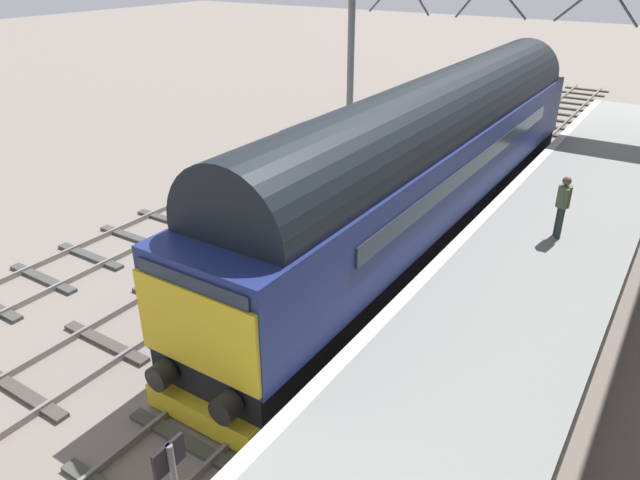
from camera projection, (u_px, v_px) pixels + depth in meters
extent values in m
plane|color=gray|center=(336.00, 310.00, 13.94)|extent=(140.00, 140.00, 0.00)
cube|color=slate|center=(311.00, 299.00, 14.26)|extent=(0.07, 60.00, 0.15)
cube|color=slate|center=(362.00, 317.00, 13.56)|extent=(0.07, 60.00, 0.15)
cube|color=#43453C|center=(185.00, 441.00, 10.16)|extent=(2.50, 0.26, 0.09)
cube|color=#43453C|center=(238.00, 394.00, 11.24)|extent=(2.50, 0.26, 0.09)
cube|color=#43453C|center=(282.00, 355.00, 12.31)|extent=(2.50, 0.26, 0.09)
cube|color=#43453C|center=(320.00, 323.00, 13.39)|extent=(2.50, 0.26, 0.09)
cube|color=#43453C|center=(351.00, 295.00, 14.46)|extent=(2.50, 0.26, 0.09)
cube|color=#43453C|center=(378.00, 272.00, 15.54)|extent=(2.50, 0.26, 0.09)
cube|color=#43453C|center=(402.00, 251.00, 16.61)|extent=(2.50, 0.26, 0.09)
cube|color=#43453C|center=(423.00, 233.00, 17.68)|extent=(2.50, 0.26, 0.09)
cube|color=#43453C|center=(441.00, 216.00, 18.76)|extent=(2.50, 0.26, 0.09)
cube|color=#43453C|center=(458.00, 202.00, 19.83)|extent=(2.50, 0.26, 0.09)
cube|color=#43453C|center=(473.00, 189.00, 20.91)|extent=(2.50, 0.26, 0.09)
cube|color=#43453C|center=(486.00, 177.00, 21.98)|extent=(2.50, 0.26, 0.09)
cube|color=#43453C|center=(498.00, 167.00, 23.06)|extent=(2.50, 0.26, 0.09)
cube|color=#43453C|center=(509.00, 157.00, 24.13)|extent=(2.50, 0.26, 0.09)
cube|color=#43453C|center=(519.00, 149.00, 25.20)|extent=(2.50, 0.26, 0.09)
cube|color=#43453C|center=(528.00, 140.00, 26.28)|extent=(2.50, 0.26, 0.09)
cube|color=#43453C|center=(537.00, 133.00, 27.35)|extent=(2.50, 0.26, 0.09)
cube|color=#43453C|center=(545.00, 126.00, 28.43)|extent=(2.50, 0.26, 0.09)
cube|color=#43453C|center=(552.00, 120.00, 29.50)|extent=(2.50, 0.26, 0.09)
cube|color=#43453C|center=(559.00, 114.00, 30.58)|extent=(2.50, 0.26, 0.09)
cube|color=#43453C|center=(565.00, 108.00, 31.65)|extent=(2.50, 0.26, 0.09)
cube|color=#43453C|center=(571.00, 103.00, 32.72)|extent=(2.50, 0.26, 0.09)
cube|color=#43453C|center=(577.00, 98.00, 33.80)|extent=(2.50, 0.26, 0.09)
cube|color=#43453C|center=(582.00, 94.00, 34.87)|extent=(2.50, 0.26, 0.09)
cube|color=#43453C|center=(587.00, 89.00, 35.95)|extent=(2.50, 0.26, 0.09)
cube|color=gray|center=(205.00, 262.00, 15.96)|extent=(0.07, 60.00, 0.15)
cube|color=gray|center=(246.00, 276.00, 15.26)|extent=(0.07, 60.00, 0.15)
cube|color=#47423A|center=(23.00, 393.00, 11.26)|extent=(2.50, 0.26, 0.09)
cube|color=#47423A|center=(106.00, 343.00, 12.71)|extent=(2.50, 0.26, 0.09)
cube|color=#47423A|center=(171.00, 302.00, 14.17)|extent=(2.50, 0.26, 0.09)
cube|color=#47423A|center=(225.00, 270.00, 15.62)|extent=(2.50, 0.26, 0.09)
cube|color=#47423A|center=(269.00, 243.00, 17.08)|extent=(2.50, 0.26, 0.09)
cube|color=#47423A|center=(307.00, 220.00, 18.53)|extent=(2.50, 0.26, 0.09)
cube|color=#47423A|center=(339.00, 200.00, 19.99)|extent=(2.50, 0.26, 0.09)
cube|color=#47423A|center=(366.00, 183.00, 21.45)|extent=(2.50, 0.26, 0.09)
cube|color=#47423A|center=(390.00, 168.00, 22.90)|extent=(2.50, 0.26, 0.09)
cube|color=#47423A|center=(411.00, 155.00, 24.36)|extent=(2.50, 0.26, 0.09)
cube|color=#47423A|center=(430.00, 144.00, 25.81)|extent=(2.50, 0.26, 0.09)
cube|color=#47423A|center=(447.00, 134.00, 27.27)|extent=(2.50, 0.26, 0.09)
cube|color=#47423A|center=(462.00, 124.00, 28.72)|extent=(2.50, 0.26, 0.09)
cube|color=#47423A|center=(476.00, 116.00, 30.18)|extent=(2.50, 0.26, 0.09)
cube|color=#47423A|center=(488.00, 108.00, 31.63)|extent=(2.50, 0.26, 0.09)
cube|color=#47423A|center=(500.00, 101.00, 33.09)|extent=(2.50, 0.26, 0.09)
cube|color=#47423A|center=(510.00, 95.00, 34.54)|extent=(2.50, 0.26, 0.09)
cube|color=#47423A|center=(519.00, 89.00, 36.00)|extent=(2.50, 0.26, 0.09)
cube|color=#47423A|center=(528.00, 84.00, 37.46)|extent=(2.50, 0.26, 0.09)
cube|color=gray|center=(115.00, 230.00, 17.75)|extent=(0.07, 60.00, 0.15)
cube|color=gray|center=(148.00, 242.00, 17.04)|extent=(0.07, 60.00, 0.15)
cube|color=#454441|center=(43.00, 278.00, 15.21)|extent=(2.50, 0.26, 0.09)
cube|color=#454441|center=(90.00, 256.00, 16.31)|extent=(2.50, 0.26, 0.09)
cube|color=#454441|center=(132.00, 237.00, 17.41)|extent=(2.50, 0.26, 0.09)
cube|color=#454441|center=(168.00, 220.00, 18.51)|extent=(2.50, 0.26, 0.09)
cube|color=#454441|center=(200.00, 205.00, 19.61)|extent=(2.50, 0.26, 0.09)
cube|color=#454441|center=(229.00, 191.00, 20.71)|extent=(2.50, 0.26, 0.09)
cube|color=#454441|center=(255.00, 179.00, 21.81)|extent=(2.50, 0.26, 0.09)
cube|color=#454441|center=(279.00, 168.00, 22.91)|extent=(2.50, 0.26, 0.09)
cube|color=#454441|center=(300.00, 158.00, 24.01)|extent=(2.50, 0.26, 0.09)
cube|color=#454441|center=(320.00, 149.00, 25.11)|extent=(2.50, 0.26, 0.09)
cube|color=#454441|center=(338.00, 141.00, 26.21)|extent=(2.50, 0.26, 0.09)
cube|color=#454441|center=(354.00, 133.00, 27.31)|extent=(2.50, 0.26, 0.09)
cube|color=#454441|center=(369.00, 126.00, 28.41)|extent=(2.50, 0.26, 0.09)
cube|color=#454441|center=(383.00, 120.00, 29.51)|extent=(2.50, 0.26, 0.09)
cube|color=#454441|center=(396.00, 114.00, 30.61)|extent=(2.50, 0.26, 0.09)
cube|color=#454441|center=(408.00, 108.00, 31.71)|extent=(2.50, 0.26, 0.09)
cube|color=#454441|center=(420.00, 103.00, 32.81)|extent=(2.50, 0.26, 0.09)
cube|color=#454441|center=(430.00, 98.00, 33.91)|extent=(2.50, 0.26, 0.09)
cube|color=#454441|center=(440.00, 93.00, 35.01)|extent=(2.50, 0.26, 0.09)
cube|color=#454441|center=(449.00, 89.00, 36.11)|extent=(2.50, 0.26, 0.09)
cube|color=#454441|center=(458.00, 85.00, 37.22)|extent=(2.50, 0.26, 0.09)
cube|color=#454441|center=(466.00, 81.00, 38.32)|extent=(2.50, 0.26, 0.09)
cube|color=#454441|center=(474.00, 77.00, 39.42)|extent=(2.50, 0.26, 0.09)
cube|color=gray|center=(487.00, 342.00, 11.96)|extent=(4.00, 44.00, 1.00)
cube|color=white|center=(406.00, 295.00, 12.64)|extent=(0.30, 44.00, 0.01)
cube|color=black|center=(428.00, 207.00, 17.48)|extent=(2.56, 19.24, 0.60)
cube|color=navy|center=(431.00, 164.00, 16.89)|extent=(2.70, 19.24, 2.10)
cylinder|color=black|center=(435.00, 121.00, 16.34)|extent=(2.56, 17.70, 2.57)
cube|color=yellow|center=(195.00, 332.00, 9.69)|extent=(2.65, 0.08, 1.58)
cube|color=#232D3D|center=(192.00, 293.00, 9.38)|extent=(2.38, 0.04, 0.64)
cube|color=#232D3D|center=(479.00, 162.00, 16.09)|extent=(0.04, 13.47, 0.44)
cylinder|color=black|center=(162.00, 375.00, 10.38)|extent=(0.48, 0.35, 0.48)
cylinder|color=black|center=(226.00, 408.00, 9.65)|extent=(0.48, 0.35, 0.48)
cube|color=yellow|center=(202.00, 414.00, 10.41)|extent=(2.43, 0.36, 0.47)
cylinder|color=black|center=(267.00, 349.00, 11.73)|extent=(1.64, 1.04, 1.04)
cylinder|color=black|center=(298.00, 323.00, 12.55)|extent=(1.64, 1.04, 1.04)
cylinder|color=black|center=(326.00, 300.00, 13.38)|extent=(1.64, 1.04, 1.04)
cylinder|color=black|center=(489.00, 165.00, 21.85)|extent=(1.64, 1.04, 1.04)
cylinder|color=black|center=(498.00, 157.00, 22.68)|extent=(1.64, 1.04, 1.04)
cylinder|color=black|center=(507.00, 150.00, 23.51)|extent=(1.64, 1.04, 1.04)
cube|color=black|center=(169.00, 457.00, 6.46)|extent=(0.05, 0.44, 0.36)
cube|color=white|center=(167.00, 455.00, 6.48)|extent=(0.01, 0.20, 0.24)
cylinder|color=#2B3533|center=(560.00, 223.00, 14.96)|extent=(0.13, 0.13, 0.84)
cylinder|color=#2B3533|center=(558.00, 220.00, 15.14)|extent=(0.13, 0.13, 0.84)
cylinder|color=#536645|center=(564.00, 196.00, 14.74)|extent=(0.46, 0.46, 0.56)
sphere|color=brown|center=(567.00, 181.00, 14.56)|extent=(0.22, 0.22, 0.22)
cylinder|color=#536645|center=(566.00, 199.00, 14.55)|extent=(0.09, 0.09, 0.52)
cylinder|color=#536645|center=(562.00, 193.00, 14.93)|extent=(0.09, 0.09, 0.52)
cylinder|color=slate|center=(351.00, 51.00, 29.91)|extent=(0.36, 0.36, 6.14)
cylinder|color=slate|center=(379.00, 0.00, 28.09)|extent=(1.04, 0.10, 1.08)
cylinder|color=slate|center=(421.00, 2.00, 27.03)|extent=(0.95, 0.10, 1.16)
cylinder|color=slate|center=(466.00, 4.00, 25.96)|extent=(0.94, 0.10, 1.17)
cylinder|color=slate|center=(515.00, 7.00, 24.90)|extent=(1.08, 0.10, 1.04)
cylinder|color=slate|center=(569.00, 9.00, 23.84)|extent=(1.10, 0.10, 1.02)
cylinder|color=slate|center=(628.00, 12.00, 22.77)|extent=(0.99, 0.10, 1.13)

